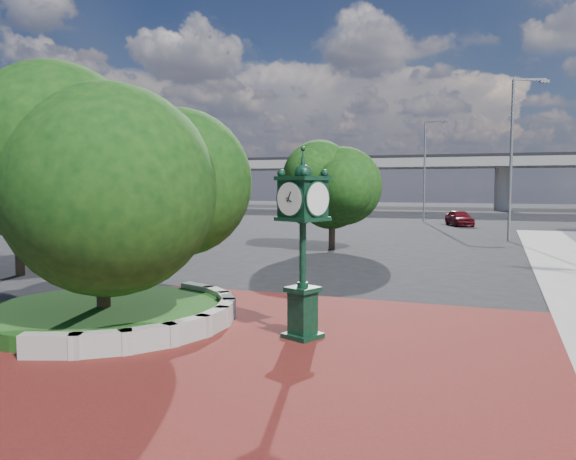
{
  "coord_description": "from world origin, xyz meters",
  "views": [
    {
      "loc": [
        4.53,
        -11.8,
        3.57
      ],
      "look_at": [
        -0.44,
        1.5,
        2.41
      ],
      "focal_mm": 35.0,
      "sensor_mm": 36.0,
      "label": 1
    }
  ],
  "objects_px": {
    "post_clock": "(303,236)",
    "street_lamp_near": "(515,147)",
    "parked_car": "(459,218)",
    "street_lamp_far": "(427,163)"
  },
  "relations": [
    {
      "from": "post_clock",
      "to": "street_lamp_near",
      "type": "distance_m",
      "value": 26.51
    },
    {
      "from": "parked_car",
      "to": "street_lamp_far",
      "type": "xyz_separation_m",
      "value": [
        -3.3,
        4.12,
        4.88
      ]
    },
    {
      "from": "post_clock",
      "to": "street_lamp_far",
      "type": "relative_size",
      "value": 0.46
    },
    {
      "from": "street_lamp_near",
      "to": "street_lamp_far",
      "type": "xyz_separation_m",
      "value": [
        -7.28,
        16.78,
        -0.33
      ]
    },
    {
      "from": "post_clock",
      "to": "street_lamp_near",
      "type": "bearing_deg",
      "value": 78.84
    },
    {
      "from": "parked_car",
      "to": "street_lamp_near",
      "type": "xyz_separation_m",
      "value": [
        3.98,
        -12.65,
        5.2
      ]
    },
    {
      "from": "post_clock",
      "to": "street_lamp_far",
      "type": "height_order",
      "value": "street_lamp_far"
    },
    {
      "from": "parked_car",
      "to": "street_lamp_near",
      "type": "bearing_deg",
      "value": -93.79
    },
    {
      "from": "post_clock",
      "to": "parked_car",
      "type": "bearing_deg",
      "value": 88.35
    },
    {
      "from": "post_clock",
      "to": "street_lamp_near",
      "type": "height_order",
      "value": "street_lamp_near"
    }
  ]
}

